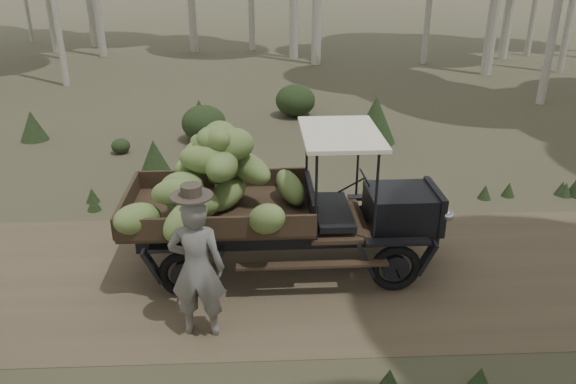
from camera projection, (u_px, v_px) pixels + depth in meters
name	position (u px, v px, depth m)	size (l,w,h in m)	color
ground	(307.00, 274.00, 8.75)	(120.00, 120.00, 0.00)	#473D2B
dirt_track	(307.00, 273.00, 8.74)	(70.00, 4.00, 0.01)	brown
banana_truck	(248.00, 188.00, 8.34)	(4.98, 2.34, 2.45)	black
farmer	(197.00, 267.00, 7.03)	(0.75, 0.56, 2.11)	#62605A
undergrowth	(370.00, 320.00, 6.78)	(23.18, 20.99, 1.35)	#233319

